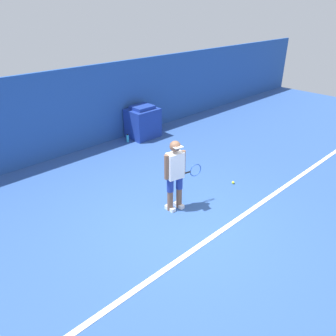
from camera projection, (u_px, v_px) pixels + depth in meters
name	position (u px, v px, depth m)	size (l,w,h in m)	color
ground_plane	(183.00, 224.00, 6.43)	(24.00, 24.00, 0.00)	#2D5193
back_wall	(61.00, 114.00, 8.89)	(24.00, 0.10, 2.35)	#234C99
court_baseline	(208.00, 240.00, 6.01)	(21.60, 0.10, 0.01)	white
tennis_player	(175.00, 173.00, 6.55)	(0.88, 0.32, 1.54)	brown
tennis_ball	(233.00, 182.00, 7.85)	(0.07, 0.07, 0.07)	#D1E533
covered_chair	(143.00, 122.00, 10.38)	(0.92, 0.79, 1.03)	navy
water_bottle	(128.00, 138.00, 10.16)	(0.08, 0.08, 0.25)	#33ADD6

